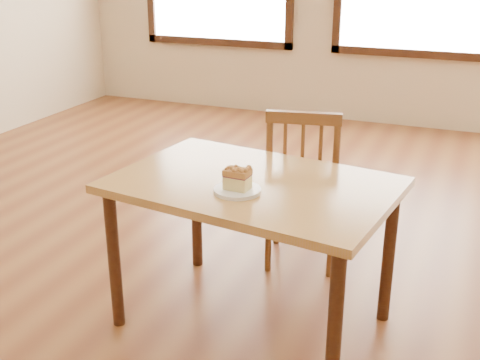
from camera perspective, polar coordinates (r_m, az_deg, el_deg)
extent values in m
plane|color=brown|center=(3.07, 0.12, -13.48)|extent=(8.00, 8.00, 0.00)
cube|color=#371D0F|center=(7.00, -2.10, 12.96)|extent=(1.76, 0.06, 0.08)
cube|color=#371D0F|center=(6.42, 16.48, 11.41)|extent=(1.76, 0.06, 0.08)
cube|color=#AD7A43|center=(2.75, 1.24, -0.49)|extent=(1.36, 1.00, 0.04)
cylinder|color=#371D0F|center=(2.95, -11.84, -7.43)|extent=(0.06, 0.06, 0.71)
cylinder|color=#371D0F|center=(2.44, 8.96, -13.82)|extent=(0.06, 0.06, 0.71)
cylinder|color=#371D0F|center=(3.44, -4.17, -2.73)|extent=(0.06, 0.06, 0.71)
cylinder|color=#371D0F|center=(3.02, 13.91, -6.96)|extent=(0.06, 0.06, 0.71)
cube|color=brown|center=(3.47, 6.09, -0.58)|extent=(0.51, 0.51, 0.04)
cylinder|color=brown|center=(3.73, 8.90, -3.43)|extent=(0.04, 0.04, 0.45)
cylinder|color=brown|center=(3.75, 3.50, -3.04)|extent=(0.04, 0.04, 0.45)
cylinder|color=brown|center=(3.41, 8.62, -5.85)|extent=(0.04, 0.04, 0.45)
cylinder|color=brown|center=(3.43, 2.70, -5.40)|extent=(0.04, 0.04, 0.45)
cylinder|color=brown|center=(3.20, 9.08, 1.91)|extent=(0.04, 0.04, 0.48)
cylinder|color=brown|center=(3.22, 2.80, 2.32)|extent=(0.04, 0.04, 0.48)
cube|color=brown|center=(3.14, 6.07, 5.89)|extent=(0.40, 0.12, 0.06)
cylinder|color=brown|center=(3.20, 7.58, 1.83)|extent=(0.02, 0.02, 0.42)
cylinder|color=brown|center=(3.21, 5.92, 1.94)|extent=(0.02, 0.02, 0.42)
cylinder|color=brown|center=(3.22, 4.26, 2.05)|extent=(0.02, 0.02, 0.42)
cylinder|color=white|center=(2.62, -0.25, -0.98)|extent=(0.21, 0.21, 0.02)
cylinder|color=white|center=(2.62, -0.25, -1.07)|extent=(0.14, 0.14, 0.01)
cube|color=#FFF290|center=(2.60, -0.25, -0.22)|extent=(0.11, 0.09, 0.06)
cube|color=#4A152B|center=(2.59, -0.25, 0.43)|extent=(0.11, 0.09, 0.01)
cube|color=#C9823F|center=(2.59, -0.25, 0.74)|extent=(0.11, 0.09, 0.02)
sphere|color=#C9823F|center=(2.59, -0.24, 1.10)|extent=(0.02, 0.02, 0.02)
sphere|color=#C9823F|center=(2.57, -0.68, 1.01)|extent=(0.02, 0.02, 0.02)
sphere|color=#C9823F|center=(2.55, -0.38, 0.83)|extent=(0.01, 0.01, 0.01)
sphere|color=#C9823F|center=(2.60, -0.62, 1.21)|extent=(0.01, 0.01, 0.01)
sphere|color=#C9823F|center=(2.58, 0.14, 1.03)|extent=(0.02, 0.02, 0.02)
sphere|color=#C9823F|center=(2.58, -1.22, 1.10)|extent=(0.02, 0.02, 0.02)
sphere|color=#C9823F|center=(2.57, -1.02, 0.96)|extent=(0.02, 0.02, 0.02)
sphere|color=#C9823F|center=(2.60, -1.02, 1.21)|extent=(0.02, 0.02, 0.02)
sphere|color=#C9823F|center=(2.61, -0.49, 1.35)|extent=(0.02, 0.02, 0.02)
sphere|color=#C9823F|center=(2.58, -0.79, 1.04)|extent=(0.02, 0.02, 0.02)
sphere|color=#C9823F|center=(2.58, 0.76, 1.03)|extent=(0.02, 0.02, 0.02)
sphere|color=#C9823F|center=(2.55, -0.19, 0.88)|extent=(0.03, 0.03, 0.03)
sphere|color=#C9823F|center=(2.59, 0.70, 1.17)|extent=(0.02, 0.02, 0.02)
sphere|color=#C9823F|center=(2.59, 0.79, 1.14)|extent=(0.01, 0.01, 0.01)
sphere|color=#C9823F|center=(2.58, -0.68, 1.07)|extent=(0.02, 0.02, 0.02)
sphere|color=#C9823F|center=(2.57, 0.58, 1.01)|extent=(0.02, 0.02, 0.02)
sphere|color=#C9823F|center=(2.57, -0.38, 0.92)|extent=(0.01, 0.01, 0.01)
sphere|color=#C9823F|center=(2.60, 0.26, 1.23)|extent=(0.02, 0.02, 0.02)
sphere|color=#C9823F|center=(2.56, 0.07, 0.91)|extent=(0.01, 0.01, 0.01)
sphere|color=#C9823F|center=(2.60, 0.26, 1.24)|extent=(0.02, 0.02, 0.02)
sphere|color=#C9823F|center=(2.63, -1.20, 0.57)|extent=(0.02, 0.02, 0.02)
sphere|color=#C9823F|center=(2.60, -1.50, 0.81)|extent=(0.01, 0.01, 0.01)
sphere|color=#C9823F|center=(2.59, -1.62, 0.49)|extent=(0.02, 0.02, 0.02)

